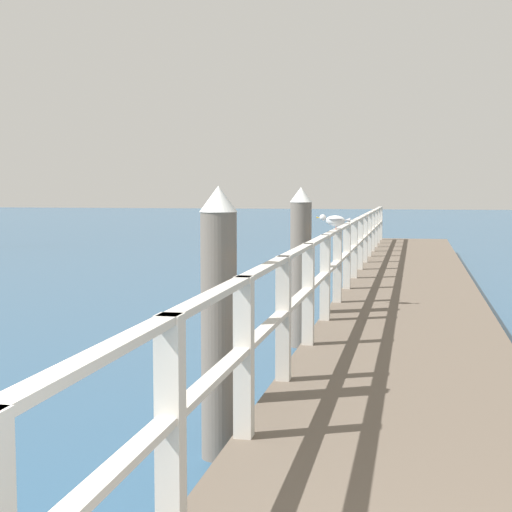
% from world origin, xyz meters
% --- Properties ---
extents(pier_deck, '(2.22, 25.34, 0.45)m').
position_xyz_m(pier_deck, '(0.00, 12.67, 0.23)').
color(pier_deck, brown).
rests_on(pier_deck, ground_plane).
extents(pier_railing, '(0.12, 23.86, 1.08)m').
position_xyz_m(pier_railing, '(-1.03, 12.67, 1.12)').
color(pier_railing, beige).
rests_on(pier_railing, pier_deck).
extents(dock_piling_near, '(0.29, 0.29, 2.13)m').
position_xyz_m(dock_piling_near, '(-1.41, 4.79, 1.07)').
color(dock_piling_near, '#6B6056').
rests_on(dock_piling_near, ground_plane).
extents(dock_piling_far, '(0.29, 0.29, 2.13)m').
position_xyz_m(dock_piling_far, '(-1.41, 9.20, 1.07)').
color(dock_piling_far, '#6B6056').
rests_on(dock_piling_far, ground_plane).
extents(seagull_foreground, '(0.48, 0.18, 0.21)m').
position_xyz_m(seagull_foreground, '(-1.04, 9.93, 1.67)').
color(seagull_foreground, white).
rests_on(seagull_foreground, pier_railing).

